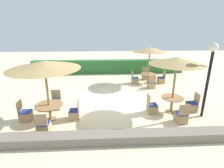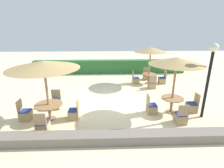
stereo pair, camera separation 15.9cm
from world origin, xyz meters
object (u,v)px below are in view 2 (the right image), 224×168
Objects in this scene: patio_chair_front_right_west at (151,108)px; patio_chair_back_right_south at (152,85)px; patio_chair_front_left_east at (74,113)px; round_table_front_left at (49,107)px; parasol_back_right at (151,50)px; round_table_back_right at (149,76)px; patio_chair_back_right_east at (162,80)px; patio_chair_front_right_south at (181,118)px; lamp_post at (210,67)px; patio_chair_back_right_west at (135,80)px; patio_chair_front_left_south at (43,127)px; patio_chair_front_left_north at (56,103)px; patio_chair_back_right_north at (146,76)px; patio_chair_front_right_east at (192,107)px; parasol_front_left at (44,65)px; parasol_front_right at (177,61)px; patio_chair_front_left_west at (25,114)px; round_table_front_right at (172,101)px.

patio_chair_front_right_west is 1.00× the size of patio_chair_back_right_south.
round_table_front_left is at bearing 89.89° from patio_chair_front_left_east.
parasol_back_right is 2.59× the size of round_table_back_right.
patio_chair_back_right_east is (0.98, -0.02, -2.15)m from parasol_back_right.
patio_chair_front_left_east is (-4.60, 0.56, 0.00)m from patio_chair_front_right_south.
patio_chair_back_right_west is (-2.24, 4.96, -2.09)m from lamp_post.
patio_chair_front_left_south is (-4.60, -5.96, 0.00)m from patio_chair_back_right_west.
patio_chair_front_right_south is 1.00× the size of patio_chair_front_left_north.
patio_chair_front_left_east is (-4.57, -5.85, 0.00)m from patio_chair_back_right_north.
patio_chair_back_right_south is at bearing -49.48° from patio_chair_front_left_east.
patio_chair_front_right_east is 1.00× the size of patio_chair_back_right_north.
patio_chair_back_right_south is at bearing 165.23° from patio_chair_front_right_west.
patio_chair_front_right_west is 5.17m from parasol_front_left.
patio_chair_front_left_north is (-5.59, -2.74, 0.00)m from patio_chair_back_right_south.
patio_chair_front_right_south and patio_chair_back_right_south have the same top height.
patio_chair_front_right_west is 1.00× the size of patio_chair_front_left_south.
patio_chair_front_left_east is at bearing 94.87° from patio_chair_front_right_east.
parasol_back_right is 7.09m from patio_chair_front_left_north.
round_table_back_right is at bearing 104.78° from lamp_post.
patio_chair_back_right_east is 1.37m from patio_chair_back_right_north.
patio_chair_front_right_east is 1.00× the size of patio_chair_back_right_south.
patio_chair_back_right_north is at bearing 89.83° from parasol_front_right.
lamp_post reaches higher than patio_chair_front_left_west.
patio_chair_front_right_east is 1.00× the size of patio_chair_front_left_north.
patio_chair_front_right_south is 1.00× the size of patio_chair_front_left_east.
patio_chair_front_left_south is (-5.54, -5.90, -0.29)m from round_table_back_right.
patio_chair_front_left_north is at bearing 45.16° from patio_chair_front_left_east.
patio_chair_front_left_west is at bearing -143.84° from round_table_back_right.
patio_chair_front_left_south is (-5.60, -6.90, 0.00)m from patio_chair_back_right_north.
patio_chair_front_right_west and patio_chair_front_left_north have the same top height.
patio_chair_back_right_west is at bearing 176.71° from round_table_back_right.
round_table_back_right is at bearing 90.54° from round_table_front_right.
patio_chair_back_right_north is at bearing 10.68° from patio_chair_front_right_east.
patio_chair_back_right_west is 1.00× the size of patio_chair_back_right_south.
parasol_front_right is 2.44m from patio_chair_front_right_west.
parasol_back_right is at bearing 90.54° from round_table_front_right.
patio_chair_front_left_north is at bearing 173.41° from parasol_front_right.
lamp_post is 7.22m from patio_chair_front_left_south.
parasol_front_right is at bearing 173.41° from patio_chair_front_left_north.
patio_chair_front_right_east and patio_chair_back_right_north have the same top height.
parasol_back_right is 2.36m from patio_chair_back_right_east.
patio_chair_front_right_east is 4.51m from round_table_back_right.
round_table_front_right is 1.04× the size of round_table_back_right.
patio_chair_front_right_west and patio_chair_front_left_west have the same top height.
patio_chair_front_right_south is 5.42m from round_table_back_right.
parasol_front_right is 5.09m from patio_chair_back_right_west.
round_table_back_right is 1.07× the size of patio_chair_back_right_south.
round_table_front_left is (0.00, 0.00, -1.88)m from parasol_front_left.
patio_chair_back_right_north and patio_chair_front_left_south have the same top height.
patio_chair_front_left_south is at bearing -165.03° from round_table_front_right.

